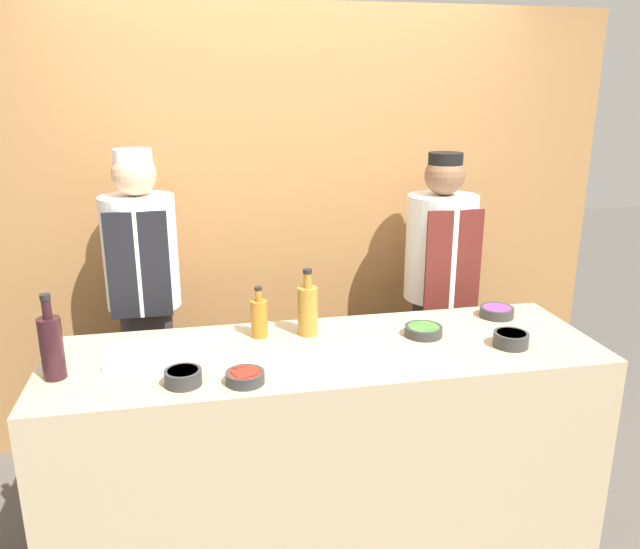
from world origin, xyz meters
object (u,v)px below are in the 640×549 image
object	(u,v)px
chef_left	(145,307)
sauce_bowl_orange	(511,339)
sauce_bowl_brown	(183,376)
sauce_bowl_red	(245,377)
cutting_board	(150,353)
sauce_bowl_purple	(497,311)
bottle_wine	(52,346)
bottle_vinegar	(308,309)
sauce_bowl_green	(423,330)
bottle_amber	(259,317)
chef_right	(438,293)

from	to	relation	value
chef_left	sauce_bowl_orange	bearing A→B (deg)	-28.59
sauce_bowl_brown	sauce_bowl_red	xyz separation A→B (m)	(0.22, -0.03, -0.01)
sauce_bowl_brown	cutting_board	xyz separation A→B (m)	(-0.14, 0.29, -0.02)
sauce_bowl_purple	bottle_wine	distance (m)	1.94
sauce_bowl_red	bottle_vinegar	distance (m)	0.53
sauce_bowl_green	sauce_bowl_purple	world-z (taller)	sauce_bowl_purple
sauce_bowl_purple	chef_left	world-z (taller)	chef_left
sauce_bowl_brown	bottle_amber	world-z (taller)	bottle_amber
sauce_bowl_green	chef_left	world-z (taller)	chef_left
sauce_bowl_red	cutting_board	bearing A→B (deg)	137.75
sauce_bowl_brown	bottle_wine	distance (m)	0.50
chef_left	chef_right	bearing A→B (deg)	-0.00
sauce_bowl_green	bottle_amber	size ratio (longest dim) A/B	0.73
sauce_bowl_orange	bottle_amber	size ratio (longest dim) A/B	0.65
bottle_amber	sauce_bowl_brown	bearing A→B (deg)	-128.54
sauce_bowl_orange	chef_left	size ratio (longest dim) A/B	0.09
chef_right	bottle_amber	bearing A→B (deg)	-153.17
bottle_amber	chef_right	size ratio (longest dim) A/B	0.14
sauce_bowl_green	bottle_amber	xyz separation A→B (m)	(-0.70, 0.13, 0.06)
sauce_bowl_brown	chef_right	world-z (taller)	chef_right
sauce_bowl_red	chef_right	world-z (taller)	chef_right
sauce_bowl_orange	cutting_board	distance (m)	1.49
chef_left	bottle_amber	bearing A→B (deg)	-45.33
sauce_bowl_brown	sauce_bowl_purple	bearing A→B (deg)	16.36
sauce_bowl_orange	bottle_amber	world-z (taller)	bottle_amber
bottle_vinegar	chef_right	size ratio (longest dim) A/B	0.18
sauce_bowl_red	bottle_vinegar	size ratio (longest dim) A/B	0.48
bottle_vinegar	chef_left	size ratio (longest dim) A/B	0.17
chef_right	cutting_board	bearing A→B (deg)	-157.02
sauce_bowl_brown	sauce_bowl_orange	xyz separation A→B (m)	(1.34, 0.09, 0.00)
sauce_bowl_red	bottle_wine	world-z (taller)	bottle_wine
sauce_bowl_orange	sauce_bowl_green	bearing A→B (deg)	150.10
sauce_bowl_purple	chef_left	xyz separation A→B (m)	(-1.64, 0.50, -0.04)
bottle_amber	bottle_wine	bearing A→B (deg)	-162.25
bottle_wine	chef_left	bearing A→B (deg)	70.63
sauce_bowl_orange	bottle_wine	size ratio (longest dim) A/B	0.45
cutting_board	bottle_wine	world-z (taller)	bottle_wine
chef_left	sauce_bowl_red	bearing A→B (deg)	-66.40
bottle_amber	sauce_bowl_green	bearing A→B (deg)	-10.63
sauce_bowl_green	bottle_vinegar	distance (m)	0.51
bottle_amber	chef_left	size ratio (longest dim) A/B	0.13
bottle_wine	bottle_vinegar	xyz separation A→B (m)	(1.00, 0.24, -0.01)
sauce_bowl_brown	sauce_bowl_red	size ratio (longest dim) A/B	0.95
sauce_bowl_orange	chef_left	bearing A→B (deg)	151.41
sauce_bowl_green	sauce_bowl_purple	distance (m)	0.45
sauce_bowl_orange	bottle_vinegar	xyz separation A→B (m)	(-0.81, 0.30, 0.08)
cutting_board	bottle_wine	distance (m)	0.38
chef_left	chef_right	size ratio (longest dim) A/B	1.03
sauce_bowl_purple	cutting_board	distance (m)	1.59
bottle_amber	bottle_wine	xyz separation A→B (m)	(-0.79, -0.25, 0.04)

